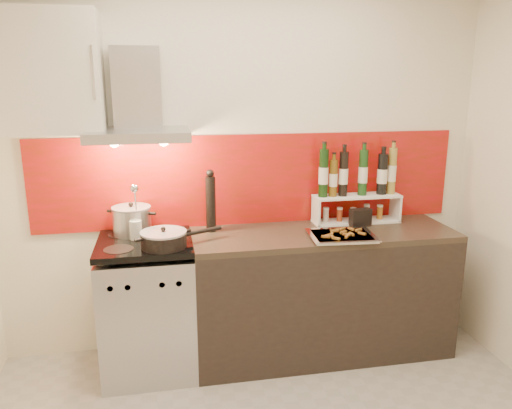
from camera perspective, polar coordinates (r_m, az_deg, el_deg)
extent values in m
cube|color=silver|center=(3.52, -1.38, 4.15)|extent=(3.40, 0.02, 2.60)
cube|color=maroon|center=(3.53, -0.54, 2.86)|extent=(3.00, 0.02, 0.64)
cube|color=#B7B7BA|center=(3.46, -12.19, -11.72)|extent=(0.60, 0.60, 0.84)
cube|color=black|center=(3.25, -12.19, -15.36)|extent=(0.50, 0.02, 0.40)
cube|color=#B7B7BA|center=(3.08, -12.58, -9.02)|extent=(0.56, 0.02, 0.12)
cube|color=#FF190C|center=(3.07, -12.58, -9.07)|extent=(0.10, 0.01, 0.04)
cube|color=black|center=(3.29, -12.61, -4.33)|extent=(0.60, 0.60, 0.04)
cube|color=black|center=(3.62, 7.47, -10.16)|extent=(1.80, 0.60, 0.86)
cube|color=black|center=(3.46, 7.71, -3.35)|extent=(1.80, 0.60, 0.04)
cube|color=#B7B7BA|center=(3.19, -13.27, 7.80)|extent=(0.62, 0.50, 0.06)
cube|color=#B7B7BA|center=(3.32, -13.45, 12.88)|extent=(0.30, 0.18, 0.50)
sphere|color=#FFD18C|center=(3.20, -15.92, 6.94)|extent=(0.07, 0.07, 0.07)
sphere|color=#FFD18C|center=(3.19, -10.52, 7.22)|extent=(0.07, 0.07, 0.07)
cube|color=silver|center=(3.31, -23.41, 13.68)|extent=(0.70, 0.35, 0.72)
cylinder|color=#B7B7BA|center=(3.40, -14.00, -1.87)|extent=(0.25, 0.25, 0.17)
cylinder|color=#99999E|center=(3.38, -14.09, -0.35)|extent=(0.26, 0.26, 0.01)
sphere|color=black|center=(3.37, -14.11, 0.04)|extent=(0.03, 0.03, 0.03)
cylinder|color=black|center=(3.12, -10.50, -4.02)|extent=(0.28, 0.28, 0.09)
cylinder|color=#99999E|center=(3.10, -10.54, -3.15)|extent=(0.28, 0.28, 0.01)
sphere|color=black|center=(3.09, -10.56, -2.76)|extent=(0.03, 0.03, 0.03)
cylinder|color=black|center=(3.23, -6.11, -3.04)|extent=(0.26, 0.14, 0.03)
cylinder|color=silver|center=(3.30, -13.58, -2.91)|extent=(0.08, 0.08, 0.13)
cylinder|color=silver|center=(3.25, -13.58, 0.02)|extent=(0.01, 0.06, 0.25)
sphere|color=silver|center=(3.18, -13.74, 1.81)|extent=(0.05, 0.05, 0.05)
cylinder|color=black|center=(3.38, -5.20, 0.03)|extent=(0.07, 0.07, 0.38)
sphere|color=black|center=(3.34, -5.28, 3.56)|extent=(0.05, 0.05, 0.05)
cube|color=white|center=(3.70, 11.32, -1.87)|extent=(0.63, 0.17, 0.01)
cube|color=white|center=(3.57, 6.86, -0.77)|extent=(0.02, 0.17, 0.18)
cube|color=white|center=(3.80, 15.65, -0.30)|extent=(0.02, 0.17, 0.18)
cube|color=white|center=(3.65, 11.46, 0.95)|extent=(0.63, 0.17, 0.02)
cylinder|color=black|center=(3.53, 7.72, 3.58)|extent=(0.07, 0.07, 0.34)
cylinder|color=#5C410F|center=(3.56, 8.82, 3.00)|extent=(0.06, 0.06, 0.26)
cylinder|color=black|center=(3.58, 9.96, 3.46)|extent=(0.06, 0.06, 0.32)
cylinder|color=#153613|center=(3.63, 12.13, 3.60)|extent=(0.06, 0.06, 0.33)
cylinder|color=black|center=(3.70, 14.23, 3.39)|extent=(0.07, 0.07, 0.29)
cylinder|color=olive|center=(3.72, 15.28, 3.72)|extent=(0.06, 0.06, 0.33)
cylinder|color=#BDA79A|center=(3.61, 7.99, -1.26)|extent=(0.04, 0.04, 0.09)
cylinder|color=#A03A1A|center=(3.64, 9.52, -1.21)|extent=(0.04, 0.04, 0.09)
cylinder|color=brown|center=(3.68, 11.03, -1.18)|extent=(0.04, 0.04, 0.08)
cylinder|color=white|center=(3.72, 12.51, -0.93)|extent=(0.04, 0.04, 0.10)
cylinder|color=#9E5D1A|center=(3.76, 13.95, -0.92)|extent=(0.04, 0.04, 0.09)
cube|color=black|center=(3.60, 11.83, -1.50)|extent=(0.16, 0.08, 0.13)
cube|color=silver|center=(3.32, 9.77, -3.62)|extent=(0.43, 0.34, 0.01)
cube|color=silver|center=(3.32, 9.77, -3.45)|extent=(0.45, 0.36, 0.01)
cube|color=red|center=(3.32, 9.77, -3.45)|extent=(0.39, 0.30, 0.01)
cube|color=brown|center=(3.34, 12.01, -3.25)|extent=(0.05, 0.05, 0.01)
cube|color=brown|center=(3.35, 9.96, -3.13)|extent=(0.06, 0.04, 0.01)
cube|color=brown|center=(3.43, 10.83, -2.75)|extent=(0.03, 0.06, 0.01)
cube|color=brown|center=(3.24, 7.96, -3.66)|extent=(0.06, 0.03, 0.01)
cube|color=brown|center=(3.39, 8.90, -2.88)|extent=(0.06, 0.03, 0.01)
cube|color=brown|center=(3.26, 10.35, -3.60)|extent=(0.04, 0.05, 0.01)
cube|color=brown|center=(3.32, 10.87, -3.33)|extent=(0.02, 0.06, 0.01)
cube|color=brown|center=(3.41, 9.82, -2.79)|extent=(0.05, 0.04, 0.01)
cube|color=brown|center=(3.41, 11.65, -2.87)|extent=(0.05, 0.04, 0.01)
cube|color=brown|center=(3.26, 8.24, -3.52)|extent=(0.05, 0.04, 0.01)
cube|color=brown|center=(3.23, 8.79, -3.70)|extent=(0.02, 0.06, 0.01)
cube|color=brown|center=(3.31, 10.30, -3.37)|extent=(0.06, 0.04, 0.01)
cube|color=brown|center=(3.36, 8.99, -3.01)|extent=(0.05, 0.02, 0.01)
cube|color=brown|center=(3.39, 9.01, -2.87)|extent=(0.05, 0.02, 0.01)
cube|color=brown|center=(3.21, 9.14, -3.85)|extent=(0.05, 0.05, 0.01)
cube|color=brown|center=(3.30, 8.66, -3.33)|extent=(0.03, 0.06, 0.01)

